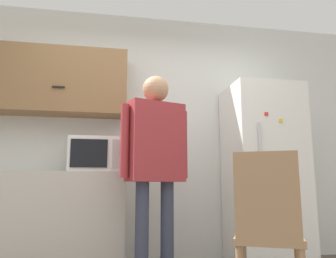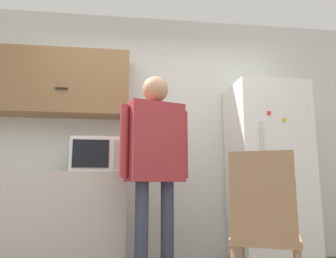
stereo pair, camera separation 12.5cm
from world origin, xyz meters
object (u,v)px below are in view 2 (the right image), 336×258
object	(u,v)px
microwave	(97,155)
person	(155,152)
refrigerator	(268,173)
chair	(265,225)

from	to	relation	value
microwave	person	size ratio (longest dim) A/B	0.27
microwave	person	bearing A→B (deg)	-42.12
microwave	refrigerator	size ratio (longest dim) A/B	0.26
person	microwave	bearing A→B (deg)	119.33
microwave	refrigerator	distance (m)	1.73
person	refrigerator	world-z (taller)	refrigerator
chair	refrigerator	bearing A→B (deg)	-89.09
person	chair	xyz separation A→B (m)	(0.62, -0.73, -0.53)
microwave	chair	size ratio (longest dim) A/B	0.47
refrigerator	person	bearing A→B (deg)	-159.19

